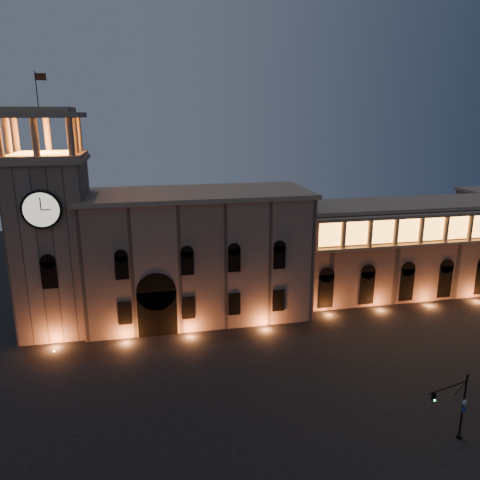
# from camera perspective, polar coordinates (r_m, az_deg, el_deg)

# --- Properties ---
(ground) EXTENTS (160.00, 160.00, 0.00)m
(ground) POSITION_cam_1_polar(r_m,az_deg,el_deg) (49.44, 0.72, -18.87)
(ground) COLOR black
(ground) RESTS_ON ground
(government_building) EXTENTS (30.80, 12.80, 17.60)m
(government_building) POSITION_cam_1_polar(r_m,az_deg,el_deg) (65.09, -5.26, -1.77)
(government_building) COLOR #846756
(government_building) RESTS_ON ground
(clock_tower) EXTENTS (9.80, 9.80, 32.40)m
(clock_tower) POSITION_cam_1_polar(r_m,az_deg,el_deg) (63.85, -21.88, 0.31)
(clock_tower) COLOR #846756
(clock_tower) RESTS_ON ground
(colonnade_wing) EXTENTS (40.60, 11.50, 14.50)m
(colonnade_wing) POSITION_cam_1_polar(r_m,az_deg,el_deg) (78.59, 20.07, -0.77)
(colonnade_wing) COLOR #7F6251
(colonnade_wing) RESTS_ON ground
(traffic_light) EXTENTS (4.48, 1.35, 6.30)m
(traffic_light) POSITION_cam_1_polar(r_m,az_deg,el_deg) (46.50, 24.94, -18.00)
(traffic_light) COLOR black
(traffic_light) RESTS_ON ground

